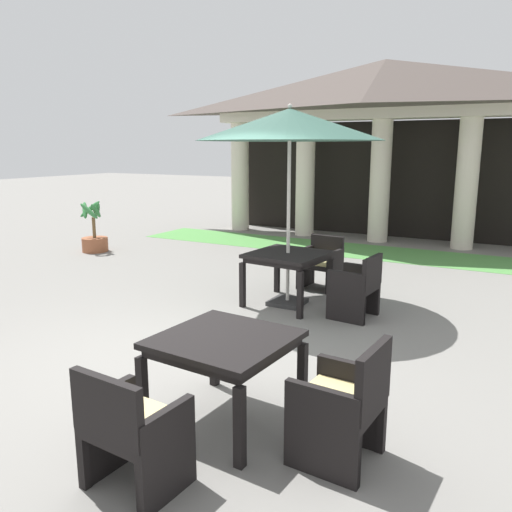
% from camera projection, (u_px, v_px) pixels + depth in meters
% --- Properties ---
extents(ground_plane, '(60.00, 60.00, 0.00)m').
position_uv_depth(ground_plane, '(173.00, 358.00, 5.51)').
color(ground_plane, gray).
extents(background_pavilion, '(8.81, 2.48, 4.15)m').
position_uv_depth(background_pavilion, '(385.00, 108.00, 11.82)').
color(background_pavilion, beige).
rests_on(background_pavilion, ground).
extents(lawn_strip, '(10.61, 1.61, 0.01)m').
position_uv_depth(lawn_strip, '(360.00, 251.00, 11.19)').
color(lawn_strip, '#519347').
rests_on(lawn_strip, ground).
extents(patio_table_near_foreground, '(1.07, 1.07, 0.73)m').
position_uv_depth(patio_table_near_foreground, '(225.00, 347.00, 4.13)').
color(patio_table_near_foreground, black).
rests_on(patio_table_near_foreground, ground).
extents(patio_chair_near_foreground_south, '(0.64, 0.54, 0.86)m').
position_uv_depth(patio_chair_near_foreground_south, '(132.00, 431.00, 3.34)').
color(patio_chair_near_foreground_south, black).
rests_on(patio_chair_near_foreground_south, ground).
extents(patio_chair_near_foreground_east, '(0.60, 0.60, 0.91)m').
position_uv_depth(patio_chair_near_foreground_east, '(343.00, 407.00, 3.63)').
color(patio_chair_near_foreground_east, black).
rests_on(patio_chair_near_foreground_east, ground).
extents(patio_table_mid_left, '(1.08, 1.08, 0.76)m').
position_uv_depth(patio_table_mid_left, '(288.00, 259.00, 7.26)').
color(patio_table_mid_left, black).
rests_on(patio_table_mid_left, ground).
extents(patio_umbrella_mid_left, '(2.54, 2.54, 2.78)m').
position_uv_depth(patio_umbrella_mid_left, '(290.00, 126.00, 6.88)').
color(patio_umbrella_mid_left, '#2D2D2D').
rests_on(patio_umbrella_mid_left, ground).
extents(patio_chair_mid_left_north, '(0.63, 0.57, 0.82)m').
position_uv_depth(patio_chair_mid_left_north, '(321.00, 264.00, 8.17)').
color(patio_chair_mid_left_north, black).
rests_on(patio_chair_mid_left_north, ground).
extents(patio_chair_mid_left_east, '(0.58, 0.61, 0.85)m').
position_uv_depth(patio_chair_mid_left_east, '(356.00, 288.00, 6.75)').
color(patio_chair_mid_left_east, black).
rests_on(patio_chair_mid_left_east, ground).
extents(potted_palm_left_edge, '(0.62, 0.63, 1.10)m').
position_uv_depth(potted_palm_left_edge, '(94.00, 238.00, 11.08)').
color(potted_palm_left_edge, '#995638').
rests_on(potted_palm_left_edge, ground).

